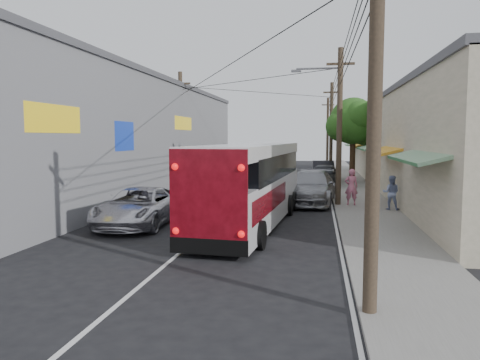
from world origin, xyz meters
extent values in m
plane|color=black|center=(0.00, 0.00, 0.00)|extent=(120.00, 120.00, 0.00)
cube|color=slate|center=(6.50, 20.00, 0.06)|extent=(3.00, 80.00, 0.12)
cube|color=beige|center=(11.00, 22.00, 3.00)|extent=(6.00, 40.00, 6.00)
cube|color=#4C4C51|center=(11.00, 22.00, 6.10)|extent=(6.20, 40.00, 0.30)
cube|color=#176A2C|center=(7.70, 6.00, 2.90)|extent=(1.39, 6.00, 0.46)
cube|color=#C17716|center=(7.70, 14.00, 2.90)|extent=(1.39, 6.00, 0.46)
cube|color=#176A2C|center=(7.70, 22.00, 2.90)|extent=(1.39, 6.00, 0.46)
cube|color=#C17716|center=(7.70, 30.00, 2.90)|extent=(1.39, 6.00, 0.46)
cube|color=#176A2C|center=(7.70, 38.00, 2.90)|extent=(1.39, 6.00, 0.46)
cube|color=slate|center=(-8.50, 18.00, 3.50)|extent=(7.00, 36.00, 7.00)
cube|color=#4C4C51|center=(-8.50, 18.00, 7.10)|extent=(7.20, 36.00, 0.30)
cube|color=yellow|center=(-5.05, 4.00, 4.20)|extent=(0.12, 3.50, 1.00)
cube|color=#1433A5|center=(-5.05, 10.00, 3.60)|extent=(0.12, 2.20, 1.40)
cube|color=yellow|center=(-5.05, 20.00, 4.50)|extent=(0.12, 4.00, 0.90)
cylinder|color=#473828|center=(5.20, -2.00, 4.00)|extent=(0.28, 0.28, 8.00)
cylinder|color=#473828|center=(5.20, 13.00, 4.00)|extent=(0.28, 0.28, 8.00)
cube|color=#473828|center=(5.20, 13.00, 7.20)|extent=(1.40, 0.12, 0.12)
cylinder|color=#473828|center=(5.20, 28.00, 4.00)|extent=(0.28, 0.28, 8.00)
cube|color=#473828|center=(5.20, 28.00, 7.20)|extent=(1.40, 0.12, 0.12)
cylinder|color=#473828|center=(5.20, 43.00, 4.00)|extent=(0.28, 0.28, 8.00)
cube|color=#473828|center=(5.20, 43.00, 7.20)|extent=(1.40, 0.12, 0.12)
cylinder|color=#473828|center=(-5.20, 20.00, 4.00)|extent=(0.28, 0.28, 8.00)
cube|color=#473828|center=(-5.20, 20.00, 7.20)|extent=(1.40, 0.12, 0.12)
cylinder|color=#59595E|center=(4.10, 13.00, 7.00)|extent=(2.20, 0.10, 0.10)
cube|color=#59595E|center=(3.00, 13.00, 6.90)|extent=(0.50, 0.18, 0.12)
cylinder|color=#3F2B19|center=(6.80, 26.00, 2.00)|extent=(0.44, 0.44, 4.00)
sphere|color=#204E14|center=(6.80, 26.00, 4.80)|extent=(3.60, 3.60, 3.60)
sphere|color=#204E14|center=(7.80, 26.60, 4.20)|extent=(2.60, 2.60, 2.60)
sphere|color=#204E14|center=(5.90, 25.60, 4.40)|extent=(2.40, 2.40, 2.40)
sphere|color=#204E14|center=(7.20, 25.00, 5.20)|extent=(2.20, 2.20, 2.20)
sphere|color=#204E14|center=(6.50, 26.90, 5.00)|extent=(2.00, 2.00, 2.00)
cube|color=silver|center=(1.52, 7.19, 1.07)|extent=(3.18, 11.34, 1.77)
cube|color=black|center=(1.55, 7.66, 2.38)|extent=(3.06, 9.48, 0.93)
cube|color=silver|center=(1.52, 7.19, 3.03)|extent=(3.18, 11.34, 0.47)
cube|color=maroon|center=(1.09, 1.59, 1.87)|extent=(2.31, 0.25, 2.71)
cube|color=black|center=(1.09, 1.59, 0.42)|extent=(2.33, 0.27, 0.47)
sphere|color=red|center=(0.11, 1.64, 0.84)|extent=(0.21, 0.21, 0.21)
sphere|color=red|center=(2.06, 1.49, 0.84)|extent=(0.21, 0.21, 0.21)
sphere|color=red|center=(0.11, 1.64, 2.71)|extent=(0.21, 0.21, 0.21)
sphere|color=red|center=(2.06, 1.49, 2.71)|extent=(0.21, 0.21, 0.21)
cylinder|color=black|center=(0.06, 3.37, 0.47)|extent=(0.35, 0.95, 0.93)
cylinder|color=black|center=(2.38, 3.20, 0.47)|extent=(0.35, 0.95, 0.93)
cylinder|color=black|center=(0.57, 10.07, 0.47)|extent=(0.35, 0.95, 0.93)
cylinder|color=black|center=(2.89, 9.89, 0.47)|extent=(0.35, 0.95, 0.93)
cylinder|color=black|center=(0.68, 11.47, 0.47)|extent=(0.35, 0.95, 0.93)
cylinder|color=black|center=(3.00, 11.29, 0.47)|extent=(0.35, 0.95, 0.93)
imported|color=silver|center=(-2.93, 6.49, 0.76)|extent=(2.58, 5.48, 1.52)
imported|color=gray|center=(3.80, 13.97, 0.87)|extent=(3.00, 6.21, 1.74)
imported|color=#25262A|center=(4.60, 23.01, 0.82)|extent=(2.47, 4.99, 1.63)
imported|color=black|center=(4.60, 27.61, 0.81)|extent=(1.89, 4.97, 1.62)
imported|color=#CE6D8D|center=(5.84, 12.89, 1.04)|extent=(0.71, 0.50, 1.84)
imported|color=#8695C3|center=(7.60, 11.61, 0.93)|extent=(0.89, 0.75, 1.63)
camera|label=1|loc=(4.15, -11.25, 3.55)|focal=35.00mm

